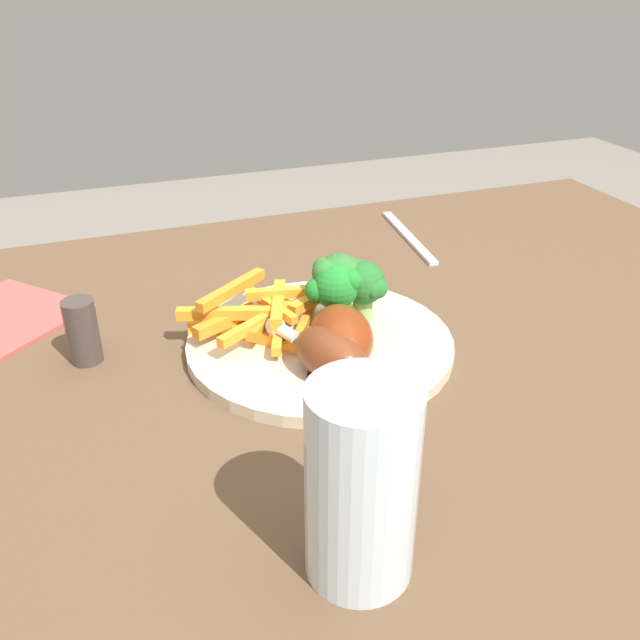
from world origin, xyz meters
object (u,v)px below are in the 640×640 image
(chicken_drumstick_far, at_px, (340,335))
(fork, at_px, (408,236))
(carrot_fries_pile, at_px, (262,316))
(broccoli_floret_middle, at_px, (335,287))
(pepper_shaker, at_px, (82,331))
(water_glass, at_px, (361,485))
(broccoli_floret_front, at_px, (339,279))
(dining_table, at_px, (313,439))
(chicken_drumstick_near, at_px, (325,353))
(dinner_plate, at_px, (320,343))
(broccoli_floret_back, at_px, (364,285))

(chicken_drumstick_far, height_order, fork, chicken_drumstick_far)
(carrot_fries_pile, bearing_deg, broccoli_floret_middle, 165.49)
(broccoli_floret_middle, bearing_deg, pepper_shaker, -10.23)
(chicken_drumstick_far, xyz_separation_m, water_glass, (0.07, 0.22, 0.03))
(broccoli_floret_front, distance_m, chicken_drumstick_far, 0.08)
(dining_table, xyz_separation_m, fork, (-0.23, -0.25, 0.10))
(carrot_fries_pile, distance_m, chicken_drumstick_far, 0.09)
(chicken_drumstick_near, height_order, fork, chicken_drumstick_near)
(carrot_fries_pile, distance_m, water_glass, 0.30)
(dining_table, relative_size, carrot_fries_pile, 7.54)
(carrot_fries_pile, bearing_deg, pepper_shaker, -8.39)
(carrot_fries_pile, bearing_deg, broccoli_floret_front, 174.99)
(chicken_drumstick_far, relative_size, pepper_shaker, 2.17)
(dining_table, relative_size, pepper_shaker, 19.43)
(broccoli_floret_middle, bearing_deg, chicken_drumstick_near, 62.48)
(broccoli_floret_middle, relative_size, carrot_fries_pile, 0.43)
(fork, bearing_deg, carrot_fries_pile, -45.65)
(dinner_plate, distance_m, fork, 0.32)
(dining_table, relative_size, broccoli_floret_front, 17.04)
(broccoli_floret_front, height_order, water_glass, water_glass)
(broccoli_floret_back, bearing_deg, chicken_drumstick_near, 46.97)
(chicken_drumstick_far, bearing_deg, fork, -127.36)
(water_glass, bearing_deg, broccoli_floret_front, -109.16)
(dinner_plate, relative_size, broccoli_floret_back, 3.92)
(broccoli_floret_back, relative_size, chicken_drumstick_near, 0.54)
(dining_table, distance_m, pepper_shaker, 0.25)
(dinner_plate, xyz_separation_m, broccoli_floret_front, (-0.03, -0.03, 0.05))
(broccoli_floret_back, distance_m, water_glass, 0.30)
(fork, bearing_deg, broccoli_floret_back, -29.46)
(chicken_drumstick_near, relative_size, water_glass, 0.92)
(broccoli_floret_front, bearing_deg, pepper_shaker, -7.31)
(carrot_fries_pile, relative_size, fork, 0.86)
(dinner_plate, relative_size, chicken_drumstick_near, 2.11)
(broccoli_floret_back, bearing_deg, pepper_shaker, -9.40)
(dinner_plate, xyz_separation_m, broccoli_floret_back, (-0.05, -0.01, 0.05))
(dinner_plate, bearing_deg, broccoli_floret_back, -166.35)
(broccoli_floret_back, bearing_deg, dining_table, 26.46)
(broccoli_floret_front, bearing_deg, carrot_fries_pile, -5.01)
(broccoli_floret_middle, bearing_deg, water_glass, 71.62)
(chicken_drumstick_near, height_order, pepper_shaker, pepper_shaker)
(fork, distance_m, water_glass, 0.57)
(broccoli_floret_middle, relative_size, broccoli_floret_back, 1.05)
(dining_table, xyz_separation_m, broccoli_floret_middle, (-0.04, -0.03, 0.15))
(broccoli_floret_back, bearing_deg, carrot_fries_pile, -11.07)
(chicken_drumstick_far, bearing_deg, dining_table, -50.77)
(broccoli_floret_back, height_order, carrot_fries_pile, broccoli_floret_back)
(dining_table, distance_m, broccoli_floret_middle, 0.16)
(fork, bearing_deg, water_glass, -22.88)
(dining_table, distance_m, fork, 0.35)
(broccoli_floret_front, bearing_deg, broccoli_floret_middle, 54.41)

